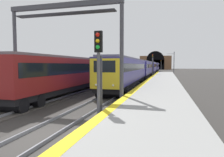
{
  "coord_description": "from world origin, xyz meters",
  "views": [
    {
      "loc": [
        -7.51,
        -5.18,
        3.08
      ],
      "look_at": [
        16.67,
        1.41,
        1.37
      ],
      "focal_mm": 32.55,
      "sensor_mm": 36.0,
      "label": 1
    }
  ],
  "objects_px": {
    "railway_signal_mid": "(153,64)",
    "train_adjacent_platform": "(100,70)",
    "overhead_signal_gantry": "(64,28)",
    "railway_signal_near": "(99,68)",
    "railway_signal_far": "(161,64)",
    "catenary_mast_near": "(174,63)",
    "train_main_approaching": "(149,67)"
  },
  "relations": [
    {
      "from": "railway_signal_mid",
      "to": "railway_signal_far",
      "type": "xyz_separation_m",
      "value": [
        66.55,
        0.0,
        0.1
      ]
    },
    {
      "from": "train_adjacent_platform",
      "to": "catenary_mast_near",
      "type": "xyz_separation_m",
      "value": [
        35.84,
        -11.76,
        1.4
      ]
    },
    {
      "from": "catenary_mast_near",
      "to": "railway_signal_far",
      "type": "bearing_deg",
      "value": 6.02
    },
    {
      "from": "railway_signal_mid",
      "to": "catenary_mast_near",
      "type": "distance_m",
      "value": 18.12
    },
    {
      "from": "railway_signal_far",
      "to": "overhead_signal_gantry",
      "type": "height_order",
      "value": "overhead_signal_gantry"
    },
    {
      "from": "railway_signal_mid",
      "to": "train_adjacent_platform",
      "type": "bearing_deg",
      "value": -19.56
    },
    {
      "from": "overhead_signal_gantry",
      "to": "railway_signal_far",
      "type": "bearing_deg",
      "value": -2.41
    },
    {
      "from": "train_adjacent_platform",
      "to": "overhead_signal_gantry",
      "type": "xyz_separation_m",
      "value": [
        -15.14,
        -2.35,
        3.56
      ]
    },
    {
      "from": "train_main_approaching",
      "to": "railway_signal_near",
      "type": "height_order",
      "value": "railway_signal_near"
    },
    {
      "from": "train_main_approaching",
      "to": "catenary_mast_near",
      "type": "height_order",
      "value": "catenary_mast_near"
    },
    {
      "from": "overhead_signal_gantry",
      "to": "train_main_approaching",
      "type": "bearing_deg",
      "value": -2.97
    },
    {
      "from": "railway_signal_mid",
      "to": "overhead_signal_gantry",
      "type": "distance_m",
      "value": 33.99
    },
    {
      "from": "railway_signal_near",
      "to": "train_adjacent_platform",
      "type": "bearing_deg",
      "value": -161.36
    },
    {
      "from": "train_adjacent_platform",
      "to": "railway_signal_far",
      "type": "height_order",
      "value": "railway_signal_far"
    },
    {
      "from": "railway_signal_mid",
      "to": "catenary_mast_near",
      "type": "xyz_separation_m",
      "value": [
        17.35,
        -5.19,
        0.4
      ]
    },
    {
      "from": "railway_signal_far",
      "to": "overhead_signal_gantry",
      "type": "xyz_separation_m",
      "value": [
        -100.17,
        4.22,
        2.46
      ]
    },
    {
      "from": "railway_signal_near",
      "to": "catenary_mast_near",
      "type": "xyz_separation_m",
      "value": [
        55.32,
        -5.19,
        0.73
      ]
    },
    {
      "from": "railway_signal_far",
      "to": "catenary_mast_near",
      "type": "height_order",
      "value": "catenary_mast_near"
    },
    {
      "from": "railway_signal_near",
      "to": "railway_signal_far",
      "type": "distance_m",
      "value": 104.51
    },
    {
      "from": "train_main_approaching",
      "to": "railway_signal_near",
      "type": "distance_m",
      "value": 49.55
    },
    {
      "from": "railway_signal_near",
      "to": "railway_signal_mid",
      "type": "bearing_deg",
      "value": -180.0
    },
    {
      "from": "railway_signal_far",
      "to": "overhead_signal_gantry",
      "type": "bearing_deg",
      "value": -2.41
    },
    {
      "from": "railway_signal_far",
      "to": "train_main_approaching",
      "type": "bearing_deg",
      "value": -1.96
    },
    {
      "from": "catenary_mast_near",
      "to": "overhead_signal_gantry",
      "type": "bearing_deg",
      "value": 169.54
    },
    {
      "from": "train_adjacent_platform",
      "to": "railway_signal_far",
      "type": "distance_m",
      "value": 85.3
    },
    {
      "from": "train_main_approaching",
      "to": "train_adjacent_platform",
      "type": "relative_size",
      "value": 2.2
    },
    {
      "from": "railway_signal_near",
      "to": "overhead_signal_gantry",
      "type": "xyz_separation_m",
      "value": [
        4.34,
        4.22,
        2.9
      ]
    },
    {
      "from": "train_adjacent_platform",
      "to": "railway_signal_mid",
      "type": "distance_m",
      "value": 19.65
    },
    {
      "from": "railway_signal_far",
      "to": "railway_signal_mid",
      "type": "bearing_deg",
      "value": 0.0
    },
    {
      "from": "train_adjacent_platform",
      "to": "railway_signal_far",
      "type": "bearing_deg",
      "value": -4.17
    },
    {
      "from": "railway_signal_mid",
      "to": "overhead_signal_gantry",
      "type": "relative_size",
      "value": 0.61
    },
    {
      "from": "railway_signal_mid",
      "to": "railway_signal_far",
      "type": "bearing_deg",
      "value": -180.0
    }
  ]
}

